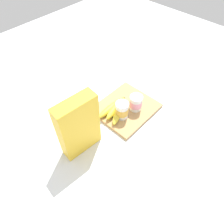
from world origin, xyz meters
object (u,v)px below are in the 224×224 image
object	(u,v)px
cereal_box	(79,127)
banana_bunch	(115,109)
yogurt_cup_front	(136,103)
cutting_board	(126,108)
yogurt_cup_back	(122,110)

from	to	relation	value
cereal_box	banana_bunch	xyz separation A→B (m)	(-0.24, -0.02, -0.11)
cereal_box	yogurt_cup_front	size ratio (longest dim) A/B	3.46
cereal_box	yogurt_cup_front	xyz separation A→B (m)	(-0.33, 0.04, -0.09)
cereal_box	yogurt_cup_front	world-z (taller)	cereal_box
cutting_board	banana_bunch	distance (m)	0.07
yogurt_cup_front	cereal_box	bearing A→B (deg)	-6.78
cutting_board	yogurt_cup_back	xyz separation A→B (m)	(0.06, 0.02, 0.05)
cutting_board	banana_bunch	xyz separation A→B (m)	(0.06, -0.02, 0.03)
yogurt_cup_back	cutting_board	bearing A→B (deg)	-159.27
banana_bunch	cutting_board	bearing A→B (deg)	159.20
cutting_board	cereal_box	world-z (taller)	cereal_box
cutting_board	yogurt_cup_front	world-z (taller)	yogurt_cup_front
cereal_box	yogurt_cup_front	bearing A→B (deg)	178.52
yogurt_cup_back	banana_bunch	distance (m)	0.05
banana_bunch	cereal_box	bearing A→B (deg)	5.21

